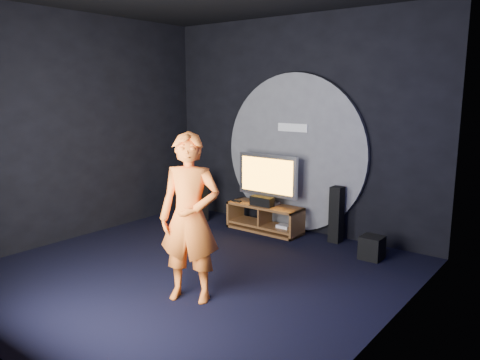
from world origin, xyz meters
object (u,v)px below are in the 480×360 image
(tv, at_px, (268,177))
(media_console, at_px, (265,220))
(tower_speaker_right, at_px, (336,215))
(subwoofer, at_px, (372,248))
(player, at_px, (190,218))
(tower_speaker_left, at_px, (201,198))

(tv, bearing_deg, media_console, -83.62)
(tower_speaker_right, bearing_deg, subwoofer, -26.87)
(tv, height_order, tower_speaker_right, tv)
(subwoofer, bearing_deg, tower_speaker_right, 153.13)
(tower_speaker_right, xyz_separation_m, player, (-0.38, -2.84, 0.51))
(tower_speaker_right, height_order, subwoofer, tower_speaker_right)
(tower_speaker_left, xyz_separation_m, subwoofer, (3.15, 0.08, -0.27))
(media_console, height_order, player, player)
(media_console, bearing_deg, tower_speaker_right, 9.58)
(tower_speaker_right, bearing_deg, player, -97.57)
(tower_speaker_right, distance_m, subwoofer, 0.87)
(tv, xyz_separation_m, tower_speaker_right, (1.20, 0.13, -0.47))
(tower_speaker_right, distance_m, player, 2.91)
(tv, distance_m, subwoofer, 2.09)
(media_console, relative_size, tv, 1.15)
(subwoofer, bearing_deg, media_console, 174.90)
(media_console, xyz_separation_m, player, (0.81, -2.64, 0.75))
(subwoofer, height_order, player, player)
(tv, relative_size, tower_speaker_right, 1.28)
(tv, height_order, subwoofer, tv)
(tower_speaker_left, relative_size, player, 0.46)
(tower_speaker_left, height_order, tower_speaker_right, same)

